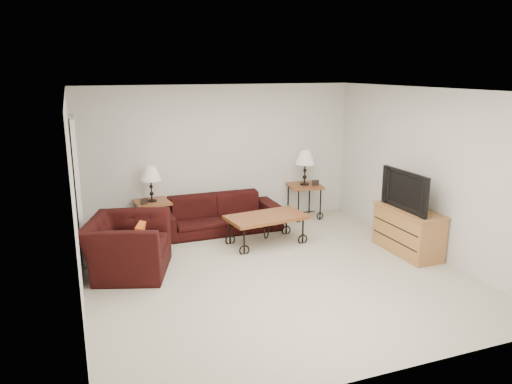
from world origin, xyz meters
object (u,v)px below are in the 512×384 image
Objects in this scene: sofa at (219,214)px; side_table_right at (304,201)px; lamp_left at (151,184)px; lamp_right at (305,167)px; armchair at (128,246)px; tv_stand at (408,231)px; backpack at (277,216)px; side_table_left at (153,218)px; coffee_table at (267,230)px; television at (410,190)px.

side_table_right is (1.74, 0.18, 0.01)m from sofa.
side_table_right is 2.90m from lamp_left.
sofa is 1.87m from lamp_right.
side_table_right is 0.55× the size of armchair.
tv_stand is at bearing -72.50° from lamp_right.
lamp_left is 2.27m from backpack.
lamp_right reaches higher than side_table_right.
side_table_left is at bearing 180.00° from lamp_right.
sofa is 3.15m from tv_stand.
lamp_left is 0.48× the size of coffee_table.
side_table_right is at bearing -48.50° from armchair.
lamp_right is at bearing 41.66° from coffee_table.
lamp_right is 0.52× the size of coffee_table.
armchair is (-0.57, -1.45, 0.09)m from side_table_left.
coffee_table is at bearing -121.28° from television.
lamp_left is at bearing -121.95° from television.
lamp_right is at bearing -0.00° from lamp_left.
sofa is 1.84× the size of tv_stand.
backpack is (0.48, 0.67, -0.02)m from coffee_table.
backpack is at bearing 127.92° from tv_stand.
coffee_table is (1.65, -1.06, -0.06)m from side_table_left.
lamp_left is 0.51× the size of armchair.
lamp_right is at bearing -162.98° from television.
sofa is 1.69× the size of coffee_table.
television is (0.67, -2.19, 0.67)m from side_table_right.
lamp_right is 2.38m from tv_stand.
television reaches higher than sofa.
side_table_left is 0.92× the size of side_table_right.
lamp_right is (2.84, -0.00, 0.08)m from lamp_left.
side_table_right is at bearing -0.00° from lamp_left.
lamp_right reaches higher than coffee_table.
tv_stand is (1.88, -1.13, 0.11)m from coffee_table.
backpack is at bearing -151.38° from lamp_right.
television is at bearing -72.98° from side_table_right.
tv_stand is at bearing -31.01° from coffee_table.
side_table_right reaches higher than coffee_table.
coffee_table is 2.26m from armchair.
lamp_right is 1.11m from backpack.
side_table_left is 0.48× the size of coffee_table.
sofa is at bearing -129.85° from television.
side_table_left is 1.56m from armchair.
sofa is 3.55× the size of side_table_left.
coffee_table is (0.55, -0.88, -0.07)m from sofa.
lamp_left is 1.36× the size of backpack.
backpack is at bearing 54.51° from coffee_table.
armchair reaches higher than side_table_left.
lamp_left is 2.07m from coffee_table.
coffee_table is (-1.19, -1.06, -0.74)m from lamp_right.
lamp_left is at bearing 180.00° from side_table_right.
lamp_left is (0.00, 0.00, 0.60)m from side_table_left.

